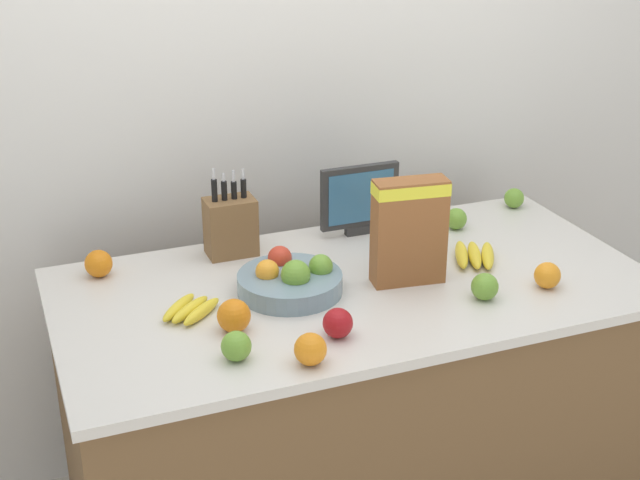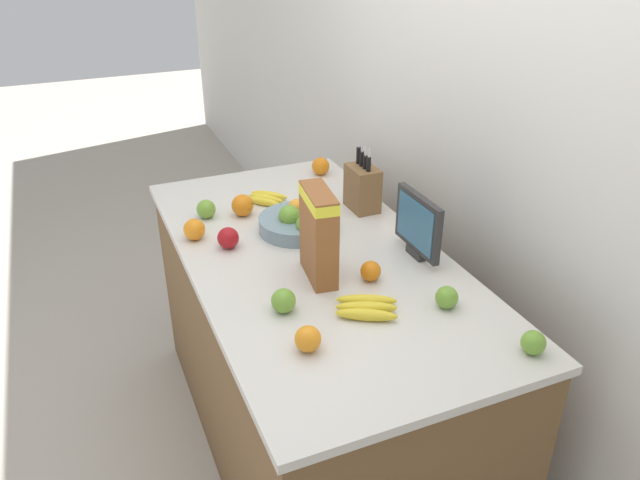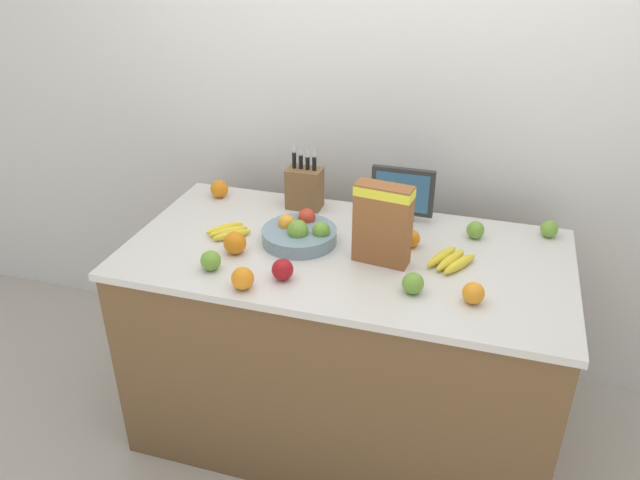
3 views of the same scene
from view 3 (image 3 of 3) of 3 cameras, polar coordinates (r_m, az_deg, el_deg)
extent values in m
plane|color=#B2A899|center=(2.99, 2.02, -16.37)|extent=(14.00, 14.00, 0.00)
cube|color=silver|center=(2.88, 5.92, 11.99)|extent=(9.00, 0.06, 2.60)
cube|color=brown|center=(2.70, 2.18, -9.72)|extent=(1.69, 0.85, 0.88)
cube|color=beige|center=(2.44, 2.37, -1.29)|extent=(1.72, 0.88, 0.03)
cube|color=brown|center=(2.75, -1.42, 4.75)|extent=(0.15, 0.10, 0.18)
cylinder|color=black|center=(2.72, -2.38, 7.29)|extent=(0.02, 0.02, 0.07)
cube|color=silver|center=(2.70, -2.40, 8.32)|extent=(0.01, 0.00, 0.04)
cylinder|color=black|center=(2.71, -1.76, 7.13)|extent=(0.02, 0.02, 0.06)
cube|color=silver|center=(2.69, -1.78, 7.98)|extent=(0.01, 0.00, 0.03)
cylinder|color=black|center=(2.70, -1.14, 7.01)|extent=(0.02, 0.02, 0.05)
cube|color=silver|center=(2.69, -1.15, 7.92)|extent=(0.01, 0.00, 0.04)
cylinder|color=black|center=(2.69, -0.52, 6.98)|extent=(0.02, 0.02, 0.06)
cube|color=silver|center=(2.68, -0.53, 7.92)|extent=(0.01, 0.00, 0.04)
cube|color=#2D2D2D|center=(2.69, 7.40, 2.17)|extent=(0.09, 0.03, 0.03)
cube|color=#2D2D2D|center=(2.64, 7.56, 4.45)|extent=(0.26, 0.02, 0.20)
cube|color=#33668C|center=(2.63, 7.51, 4.33)|extent=(0.23, 0.00, 0.17)
cube|color=brown|center=(2.30, 5.74, 1.42)|extent=(0.22, 0.10, 0.31)
cube|color=yellow|center=(2.25, 5.90, 4.41)|extent=(0.22, 0.11, 0.04)
cylinder|color=gray|center=(2.49, -1.89, 0.40)|extent=(0.30, 0.30, 0.06)
sphere|color=#6B9E33|center=(2.44, 0.11, 0.88)|extent=(0.07, 0.07, 0.07)
sphere|color=red|center=(2.54, -1.22, 2.12)|extent=(0.07, 0.07, 0.07)
sphere|color=orange|center=(2.50, -3.07, 1.59)|extent=(0.07, 0.07, 0.07)
sphere|color=#6B9E33|center=(2.44, -2.05, 0.89)|extent=(0.08, 0.08, 0.08)
ellipsoid|color=yellow|center=(2.40, 11.07, -1.49)|extent=(0.12, 0.19, 0.04)
ellipsoid|color=yellow|center=(2.39, 11.85, -1.81)|extent=(0.11, 0.19, 0.04)
ellipsoid|color=yellow|center=(2.37, 12.65, -2.14)|extent=(0.13, 0.18, 0.04)
ellipsoid|color=yellow|center=(2.60, -8.70, 1.08)|extent=(0.13, 0.14, 0.03)
ellipsoid|color=yellow|center=(2.57, -8.39, 0.78)|extent=(0.14, 0.13, 0.03)
ellipsoid|color=yellow|center=(2.54, -8.06, 0.47)|extent=(0.14, 0.13, 0.03)
sphere|color=#6B9E33|center=(2.33, -9.96, -1.87)|extent=(0.08, 0.08, 0.08)
sphere|color=#A31419|center=(2.24, -3.45, -2.71)|extent=(0.08, 0.08, 0.08)
sphere|color=#6B9E33|center=(2.69, 20.23, 0.95)|extent=(0.07, 0.07, 0.07)
sphere|color=#6B9E33|center=(2.59, 14.02, 0.90)|extent=(0.07, 0.07, 0.07)
sphere|color=#6B9E33|center=(2.18, 8.49, -3.93)|extent=(0.08, 0.08, 0.08)
sphere|color=orange|center=(2.17, 13.84, -4.74)|extent=(0.08, 0.08, 0.08)
sphere|color=orange|center=(2.20, -7.09, -3.51)|extent=(0.08, 0.08, 0.08)
sphere|color=orange|center=(2.48, 8.36, 0.13)|extent=(0.07, 0.07, 0.07)
sphere|color=orange|center=(2.91, -9.20, 4.63)|extent=(0.08, 0.08, 0.08)
sphere|color=orange|center=(2.42, -7.79, -0.26)|extent=(0.09, 0.09, 0.09)
camera|label=1|loc=(1.46, -76.60, 5.15)|focal=50.00mm
camera|label=2|loc=(1.85, 62.95, 10.68)|focal=35.00mm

